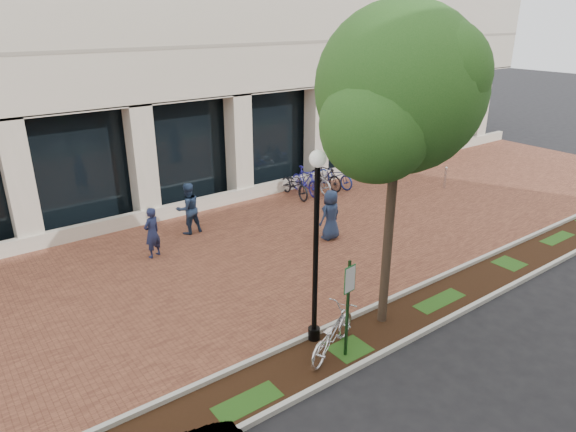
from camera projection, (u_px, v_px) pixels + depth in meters
ground at (268, 250)px, 16.43m from camera, size 120.00×120.00×0.00m
brick_plaza at (268, 250)px, 16.43m from camera, size 40.00×9.00×0.01m
planting_strip at (389, 325)px, 12.51m from camera, size 40.00×1.50×0.01m
curb_plaza_side at (368, 309)px, 13.05m from camera, size 40.00×0.12×0.12m
curb_street_side at (413, 337)px, 11.93m from camera, size 40.00×0.12×0.12m
parking_sign at (349, 297)px, 10.84m from camera, size 0.34×0.07×2.35m
lamppost at (316, 239)px, 11.03m from camera, size 0.36×0.36×4.52m
street_tree at (400, 99)px, 10.77m from camera, size 4.29×3.57×7.41m
locked_bicycle at (332, 333)px, 11.32m from camera, size 2.07×1.40×1.03m
pedestrian_left at (152, 233)px, 15.72m from camera, size 0.69×0.58×1.62m
pedestrian_mid at (188, 209)px, 17.42m from camera, size 0.90×0.72×1.80m
pedestrian_right at (331, 215)px, 16.99m from camera, size 0.90×0.65×1.71m
bollard at (445, 177)px, 22.07m from camera, size 0.12×0.12×0.97m
bike_rack_cluster at (316, 179)px, 21.64m from camera, size 3.10×2.05×1.16m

